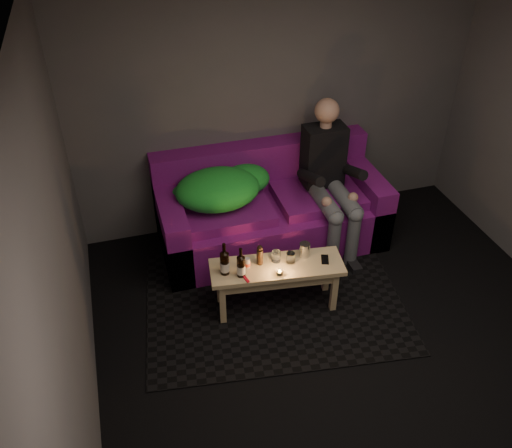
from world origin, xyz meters
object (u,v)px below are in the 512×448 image
at_px(beer_bottle_a, 225,263).
at_px(beer_bottle_b, 241,266).
at_px(steel_cup, 305,250).
at_px(sofa, 270,211).
at_px(person, 329,176).
at_px(coffee_table, 277,273).

xyz_separation_m(beer_bottle_a, beer_bottle_b, (0.12, -0.07, -0.01)).
xyz_separation_m(beer_bottle_b, steel_cup, (0.59, 0.10, -0.04)).
distance_m(sofa, steel_cup, 0.91).
height_order(person, beer_bottle_b, person).
xyz_separation_m(coffee_table, steel_cup, (0.27, 0.06, 0.15)).
xyz_separation_m(person, steel_cup, (-0.51, -0.71, -0.23)).
xyz_separation_m(sofa, beer_bottle_a, (-0.68, -0.92, 0.23)).
bearing_deg(person, beer_bottle_b, -143.48).
height_order(coffee_table, steel_cup, steel_cup).
bearing_deg(beer_bottle_b, person, 36.52).
distance_m(person, coffee_table, 1.16).
relative_size(sofa, person, 1.50).
bearing_deg(coffee_table, person, 44.97).
distance_m(sofa, coffee_table, 0.98).
height_order(person, steel_cup, person).
bearing_deg(sofa, person, -18.42).
height_order(coffee_table, beer_bottle_b, beer_bottle_b).
relative_size(coffee_table, beer_bottle_a, 3.83).
bearing_deg(beer_bottle_b, coffee_table, 6.78).
relative_size(coffee_table, steel_cup, 9.19).
bearing_deg(coffee_table, sofa, 75.94).
distance_m(beer_bottle_a, beer_bottle_b, 0.14).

